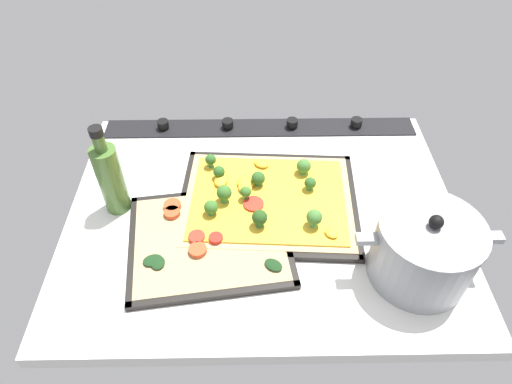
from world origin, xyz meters
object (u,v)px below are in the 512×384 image
Objects in this scene: broccoli_pizza at (266,198)px; baking_tray_front at (268,202)px; veggie_pizza_back at (208,238)px; cooking_pot at (424,251)px; baking_tray_back at (209,241)px; oil_bottle at (110,177)px.

baking_tray_front is at bearing 161.48° from broccoli_pizza.
cooking_pot is at bearing 168.48° from veggie_pizza_back.
baking_tray_back is at bearing -11.23° from cooking_pot.
oil_bottle is at bearing -26.68° from baking_tray_back.
oil_bottle reaches higher than baking_tray_front.
baking_tray_back is at bearing 153.32° from oil_bottle.
baking_tray_front is 1.39cm from broccoli_pizza.
veggie_pizza_back is at bearing 153.70° from oil_bottle.
baking_tray_front is at bearing -179.44° from oil_bottle.
baking_tray_back is at bearing 40.49° from baking_tray_front.
cooking_pot is at bearing 146.50° from broccoli_pizza.
baking_tray_front is at bearing -33.73° from cooking_pot.
oil_bottle is at bearing 0.85° from broccoli_pizza.
baking_tray_front is 1.55× the size of cooking_pot.
baking_tray_back is 23.27cm from oil_bottle.
veggie_pizza_back reaches higher than baking_tray_front.
oil_bottle reaches higher than baking_tray_back.
broccoli_pizza reaches higher than baking_tray_front.
baking_tray_back is 0.74cm from veggie_pizza_back.
oil_bottle reaches higher than cooking_pot.
broccoli_pizza reaches higher than veggie_pizza_back.
baking_tray_back is at bearing 121.08° from veggie_pizza_back.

